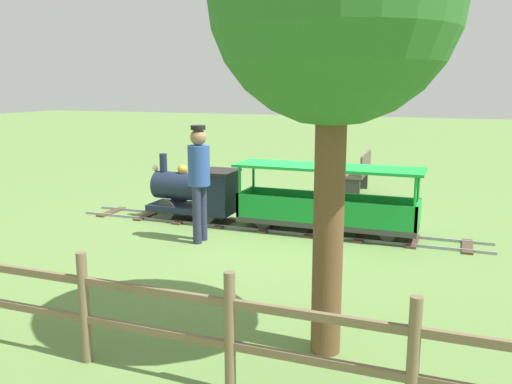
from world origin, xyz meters
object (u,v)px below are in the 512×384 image
object	(u,v)px
oak_tree_near	(335,2)
locomotive	(196,191)
park_bench	(359,173)
conductor_person	(199,174)
passenger_car	(327,206)

from	to	relation	value
oak_tree_near	locomotive	bearing A→B (deg)	40.26
locomotive	park_bench	distance (m)	3.75
oak_tree_near	conductor_person	bearing A→B (deg)	43.89
locomotive	passenger_car	world-z (taller)	locomotive
park_bench	oak_tree_near	distance (m)	7.09
passenger_car	locomotive	bearing A→B (deg)	90.00
park_bench	oak_tree_near	size ratio (longest dim) A/B	0.35
passenger_car	conductor_person	world-z (taller)	conductor_person
conductor_person	park_bench	size ratio (longest dim) A/B	1.23
passenger_car	conductor_person	xyz separation A→B (m)	(-1.01, 1.55, 0.53)
passenger_car	park_bench	world-z (taller)	passenger_car
conductor_person	park_bench	xyz separation A→B (m)	(4.16, -1.46, -0.54)
locomotive	oak_tree_near	size ratio (longest dim) A/B	0.39
passenger_car	park_bench	xyz separation A→B (m)	(3.15, 0.09, -0.01)
locomotive	conductor_person	bearing A→B (deg)	-150.48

